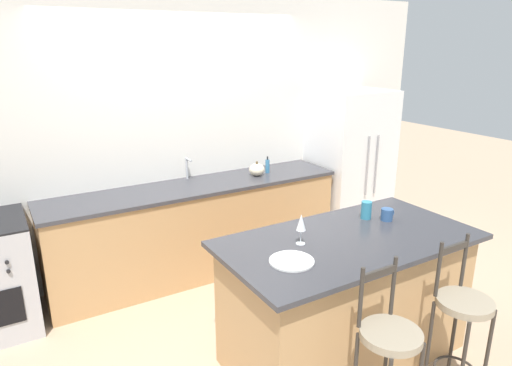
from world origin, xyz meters
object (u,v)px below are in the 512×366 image
dinner_plate (292,261)px  wine_glass (301,223)px  soap_bottle (267,166)px  refrigerator (349,166)px  coffee_mug (387,214)px  bar_stool_near (388,352)px  tumbler_cup (366,210)px  pumpkin_decoration (257,170)px  bar_stool_far (461,319)px

dinner_plate → wine_glass: bearing=42.6°
wine_glass → soap_bottle: (0.77, 1.65, -0.10)m
refrigerator → coffee_mug: refrigerator is taller
wine_glass → coffee_mug: bearing=0.9°
bar_stool_near → tumbler_cup: bearing=53.7°
wine_glass → pumpkin_decoration: (0.62, 1.61, -0.11)m
pumpkin_decoration → wine_glass: bearing=-111.1°
bar_stool_far → dinner_plate: size_ratio=3.90×
coffee_mug → pumpkin_decoration: (-0.19, 1.60, -0.00)m
tumbler_cup → pumpkin_decoration: tumbler_cup is taller
tumbler_cup → refrigerator: bearing=52.1°
tumbler_cup → bar_stool_near: bearing=-126.3°
refrigerator → tumbler_cup: size_ratio=12.77×
tumbler_cup → bar_stool_far: bearing=-92.2°
bar_stool_near → bar_stool_far: size_ratio=1.00×
wine_glass → coffee_mug: 0.82m
dinner_plate → coffee_mug: (1.01, 0.20, 0.04)m
bar_stool_near → pumpkin_decoration: size_ratio=6.87×
wine_glass → bar_stool_near: bearing=-87.3°
bar_stool_far → refrigerator: bearing=63.6°
refrigerator → wine_glass: bearing=-139.3°
bar_stool_far → wine_glass: bearing=130.2°
wine_glass → pumpkin_decoration: 1.73m
wine_glass → tumbler_cup: 0.72m
soap_bottle → dinner_plate: bearing=-118.0°
refrigerator → tumbler_cup: bearing=-127.9°
refrigerator → wine_glass: (-1.85, -1.59, 0.23)m
bar_stool_far → wine_glass: size_ratio=5.17×
bar_stool_near → dinner_plate: bearing=111.7°
refrigerator → bar_stool_near: refrigerator is taller
bar_stool_near → soap_bottle: bearing=73.2°
bar_stool_near → soap_bottle: soap_bottle is taller
bar_stool_near → bar_stool_far: (0.63, -0.00, 0.00)m
bar_stool_far → wine_glass: 1.15m
pumpkin_decoration → bar_stool_far: bearing=-89.0°
tumbler_cup → pumpkin_decoration: (-0.08, 1.49, -0.02)m
soap_bottle → wine_glass: bearing=-115.1°
bar_stool_near → dinner_plate: size_ratio=3.90×
bar_stool_far → pumpkin_decoration: bearing=91.0°
pumpkin_decoration → soap_bottle: bearing=12.6°
pumpkin_decoration → soap_bottle: (0.15, 0.03, 0.01)m
dinner_plate → pumpkin_decoration: pumpkin_decoration is taller
refrigerator → soap_bottle: size_ratio=9.91×
tumbler_cup → pumpkin_decoration: bearing=93.0°
bar_stool_far → coffee_mug: bearing=79.6°
tumbler_cup → coffee_mug: bearing=-43.7°
bar_stool_near → soap_bottle: (0.73, 2.43, 0.41)m
coffee_mug → soap_bottle: 1.63m
dinner_plate → soap_bottle: 2.07m
bar_stool_near → bar_stool_far: same height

